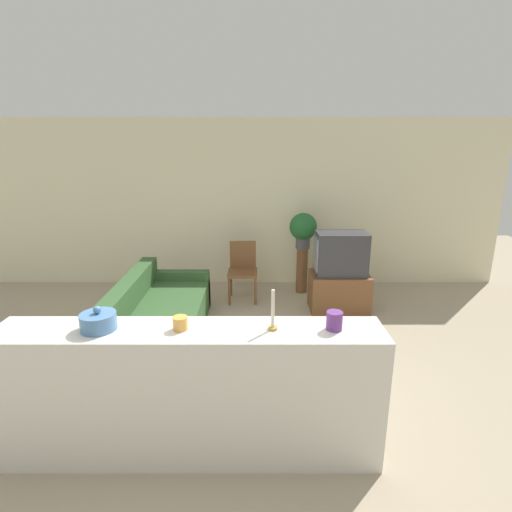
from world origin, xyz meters
TOP-DOWN VIEW (x-y plane):
  - ground_plane at (0.00, 0.00)m, footprint 14.00×14.00m
  - wall_back at (0.00, 3.43)m, footprint 9.00×0.06m
  - couch at (-0.71, 1.48)m, footprint 0.96×1.88m
  - tv_stand at (1.66, 2.24)m, footprint 0.82×0.54m
  - television at (1.65, 2.24)m, footprint 0.70×0.43m
  - wooden_chair at (0.28, 2.67)m, footprint 0.44×0.44m
  - plant_stand at (1.21, 2.95)m, footprint 0.18×0.18m
  - potted_plant at (1.21, 2.95)m, footprint 0.42×0.42m
  - foreground_counter at (0.00, -0.51)m, footprint 2.79×0.44m
  - decorative_bowl at (-0.63, -0.51)m, footprint 0.25×0.25m
  - candle_jar at (-0.05, -0.51)m, footprint 0.11×0.11m
  - candlestick at (0.60, -0.51)m, footprint 0.07×0.07m
  - coffee_tin at (1.03, -0.51)m, footprint 0.11×0.11m

SIDE VIEW (x-z plane):
  - ground_plane at x=0.00m, z-range 0.00..0.00m
  - couch at x=-0.71m, z-range -0.10..0.63m
  - tv_stand at x=1.66m, z-range 0.00..0.54m
  - plant_stand at x=1.21m, z-range 0.00..0.73m
  - wooden_chair at x=0.28m, z-range 0.05..0.93m
  - foreground_counter at x=0.00m, z-range 0.00..1.04m
  - television at x=1.65m, z-range 0.54..1.13m
  - potted_plant at x=1.21m, z-range 0.77..1.32m
  - candle_jar at x=-0.05m, z-range 1.04..1.14m
  - decorative_bowl at x=-0.63m, z-range 1.02..1.19m
  - coffee_tin at x=1.03m, z-range 1.04..1.18m
  - candlestick at x=0.60m, z-range 1.00..1.29m
  - wall_back at x=0.00m, z-range 0.00..2.70m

